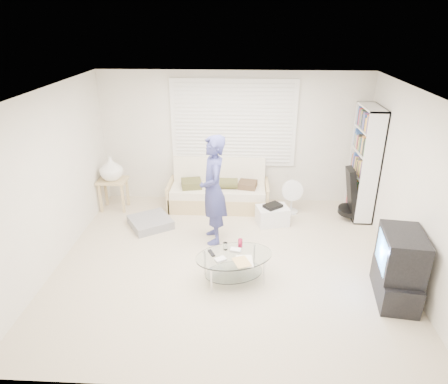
# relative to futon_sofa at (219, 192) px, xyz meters

# --- Properties ---
(ground) EXTENTS (5.00, 5.00, 0.00)m
(ground) POSITION_rel_futon_sofa_xyz_m (0.26, -1.87, -0.30)
(ground) COLOR #BEB093
(ground) RESTS_ON ground
(room_shell) EXTENTS (5.02, 4.52, 2.51)m
(room_shell) POSITION_rel_futon_sofa_xyz_m (0.26, -1.39, 1.33)
(room_shell) COLOR silver
(room_shell) RESTS_ON ground
(window_blinds) EXTENTS (2.32, 0.08, 1.62)m
(window_blinds) POSITION_rel_futon_sofa_xyz_m (0.26, 0.33, 1.25)
(window_blinds) COLOR silver
(window_blinds) RESTS_ON ground
(futon_sofa) EXTENTS (1.88, 0.76, 0.92)m
(futon_sofa) POSITION_rel_futon_sofa_xyz_m (0.00, 0.00, 0.00)
(futon_sofa) COLOR tan
(futon_sofa) RESTS_ON ground
(grey_floor_pillow) EXTENTS (0.90, 0.90, 0.15)m
(grey_floor_pillow) POSITION_rel_futon_sofa_xyz_m (-1.14, -0.84, -0.23)
(grey_floor_pillow) COLOR slate
(grey_floor_pillow) RESTS_ON ground
(side_table) EXTENTS (0.53, 0.42, 1.04)m
(side_table) POSITION_rel_futon_sofa_xyz_m (-1.96, -0.19, 0.47)
(side_table) COLOR tan
(side_table) RESTS_ON ground
(bookshelf) EXTENTS (0.32, 0.84, 2.00)m
(bookshelf) POSITION_rel_futon_sofa_xyz_m (2.58, -0.19, 0.70)
(bookshelf) COLOR white
(bookshelf) RESTS_ON ground
(guitar_case) EXTENTS (0.35, 0.36, 0.96)m
(guitar_case) POSITION_rel_futon_sofa_xyz_m (2.38, -0.41, 0.13)
(guitar_case) COLOR black
(guitar_case) RESTS_ON ground
(floor_fan) EXTENTS (0.40, 0.27, 0.66)m
(floor_fan) POSITION_rel_futon_sofa_xyz_m (1.37, -0.18, 0.08)
(floor_fan) COLOR white
(floor_fan) RESTS_ON ground
(storage_bin) EXTENTS (0.61, 0.49, 0.37)m
(storage_bin) POSITION_rel_futon_sofa_xyz_m (0.99, -0.64, -0.13)
(storage_bin) COLOR white
(storage_bin) RESTS_ON ground
(tv_unit) EXTENTS (0.57, 0.92, 0.94)m
(tv_unit) POSITION_rel_futon_sofa_xyz_m (2.46, -2.58, 0.16)
(tv_unit) COLOR black
(tv_unit) RESTS_ON ground
(coffee_table) EXTENTS (1.22, 0.96, 0.52)m
(coffee_table) POSITION_rel_futon_sofa_xyz_m (0.36, -2.32, 0.02)
(coffee_table) COLOR silver
(coffee_table) RESTS_ON ground
(standing_person) EXTENTS (0.55, 0.72, 1.77)m
(standing_person) POSITION_rel_futon_sofa_xyz_m (0.00, -1.24, 0.58)
(standing_person) COLOR navy
(standing_person) RESTS_ON ground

